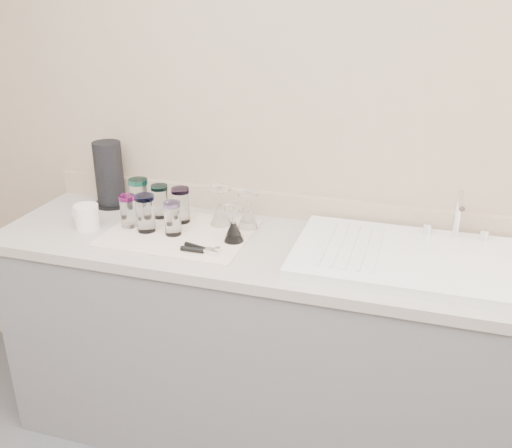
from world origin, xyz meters
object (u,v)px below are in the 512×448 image
(tumbler_purple, at_px, (181,205))
(tumbler_lavender, at_px, (173,218))
(white_mug, at_px, (86,217))
(paper_towel_roll, at_px, (109,175))
(goblet_front_right, at_px, (234,229))
(goblet_back_right, at_px, (248,216))
(tumbler_cyan, at_px, (160,201))
(goblet_back_left, at_px, (221,212))
(tumbler_blue, at_px, (145,213))
(tumbler_magenta, at_px, (128,211))
(sink_unit, at_px, (413,258))
(tumbler_teal, at_px, (139,197))
(can_opener, at_px, (201,250))

(tumbler_purple, relative_size, tumbler_lavender, 1.09)
(white_mug, relative_size, paper_towel_roll, 0.51)
(tumbler_purple, height_order, goblet_front_right, tumbler_purple)
(tumbler_purple, relative_size, goblet_back_right, 0.98)
(tumbler_cyan, relative_size, goblet_back_left, 0.88)
(tumbler_blue, distance_m, goblet_front_right, 0.36)
(goblet_back_left, bearing_deg, white_mug, -160.01)
(tumbler_magenta, relative_size, tumbler_lavender, 0.98)
(tumbler_cyan, distance_m, tumbler_purple, 0.11)
(sink_unit, height_order, white_mug, sink_unit)
(tumbler_magenta, relative_size, goblet_back_left, 0.83)
(tumbler_teal, xyz_separation_m, goblet_front_right, (0.45, -0.13, -0.03))
(goblet_back_left, bearing_deg, tumbler_lavender, -133.03)
(goblet_front_right, bearing_deg, tumbler_purple, 156.78)
(can_opener, bearing_deg, tumbler_teal, 146.12)
(sink_unit, xyz_separation_m, paper_towel_roll, (-1.29, 0.19, 0.12))
(goblet_back_right, bearing_deg, tumbler_blue, -157.79)
(can_opener, bearing_deg, sink_unit, 11.68)
(tumbler_purple, xyz_separation_m, white_mug, (-0.34, -0.16, -0.03))
(can_opener, bearing_deg, tumbler_blue, 157.52)
(tumbler_purple, relative_size, goblet_front_right, 1.04)
(goblet_back_left, relative_size, goblet_front_right, 1.14)
(tumbler_teal, xyz_separation_m, tumbler_lavender, (0.21, -0.14, -0.01))
(tumbler_purple, distance_m, tumbler_blue, 0.16)
(white_mug, bearing_deg, tumbler_teal, 49.03)
(tumbler_blue, bearing_deg, tumbler_cyan, 94.10)
(tumbler_magenta, bearing_deg, white_mug, -161.96)
(can_opener, bearing_deg, white_mug, 170.96)
(tumbler_magenta, distance_m, can_opener, 0.39)
(goblet_back_left, bearing_deg, goblet_back_right, -0.15)
(tumbler_teal, xyz_separation_m, can_opener, (0.38, -0.25, -0.07))
(tumbler_cyan, bearing_deg, white_mug, -142.72)
(sink_unit, height_order, goblet_back_right, sink_unit)
(sink_unit, bearing_deg, tumbler_lavender, -177.73)
(tumbler_purple, height_order, goblet_back_right, goblet_back_right)
(tumbler_purple, bearing_deg, goblet_back_left, 8.71)
(sink_unit, height_order, tumbler_purple, sink_unit)
(tumbler_magenta, xyz_separation_m, paper_towel_roll, (-0.20, 0.21, 0.06))
(tumbler_purple, distance_m, paper_towel_roll, 0.40)
(tumbler_purple, bearing_deg, tumbler_blue, -126.40)
(sink_unit, xyz_separation_m, goblet_front_right, (-0.65, -0.02, 0.03))
(sink_unit, xyz_separation_m, tumbler_teal, (-1.11, 0.10, 0.07))
(tumbler_teal, distance_m, tumbler_magenta, 0.12)
(tumbler_purple, distance_m, tumbler_magenta, 0.21)
(tumbler_lavender, xyz_separation_m, paper_towel_roll, (-0.40, 0.23, 0.06))
(sink_unit, distance_m, tumbler_magenta, 1.10)
(tumbler_magenta, xyz_separation_m, goblet_front_right, (0.44, -0.01, -0.02))
(tumbler_cyan, relative_size, tumbler_magenta, 1.06)
(tumbler_cyan, bearing_deg, paper_towel_roll, 163.76)
(tumbler_blue, xyz_separation_m, goblet_front_right, (0.36, 0.01, -0.03))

